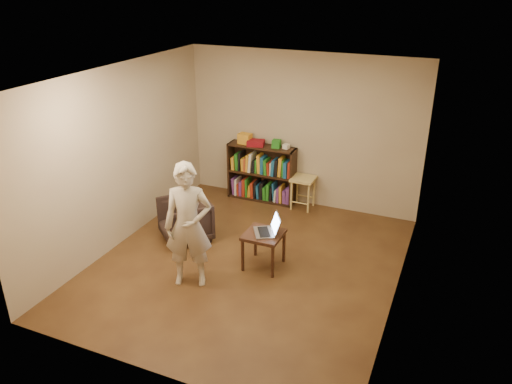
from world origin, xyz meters
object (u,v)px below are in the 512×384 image
at_px(bookshelf, 262,176).
at_px(stool, 303,184).
at_px(side_table, 264,239).
at_px(laptop, 268,229).
at_px(person, 188,226).
at_px(armchair, 185,220).

xyz_separation_m(bookshelf, stool, (0.78, -0.06, 0.01)).
relative_size(stool, side_table, 1.09).
relative_size(laptop, person, 0.28).
height_order(stool, laptop, laptop).
height_order(bookshelf, stool, bookshelf).
bearing_deg(armchair, stool, 94.61).
xyz_separation_m(armchair, person, (0.66, -0.98, 0.51)).
height_order(bookshelf, armchair, bookshelf).
bearing_deg(side_table, stool, 92.77).
xyz_separation_m(side_table, person, (-0.72, -0.73, 0.40)).
bearing_deg(stool, laptop, -85.60).
bearing_deg(laptop, stool, 153.81).
distance_m(bookshelf, stool, 0.79).
relative_size(side_table, laptop, 1.09).
bearing_deg(side_table, bookshelf, 113.26).
bearing_deg(bookshelf, side_table, -66.74).
bearing_deg(bookshelf, armchair, -105.57).
xyz_separation_m(side_table, laptop, (0.05, 0.04, 0.14)).
distance_m(bookshelf, laptop, 2.22).
bearing_deg(laptop, bookshelf, 174.32).
bearing_deg(armchair, person, -14.80).
bearing_deg(person, stool, 54.94).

